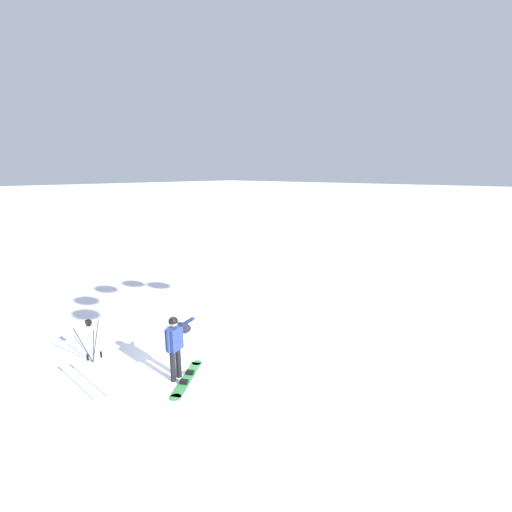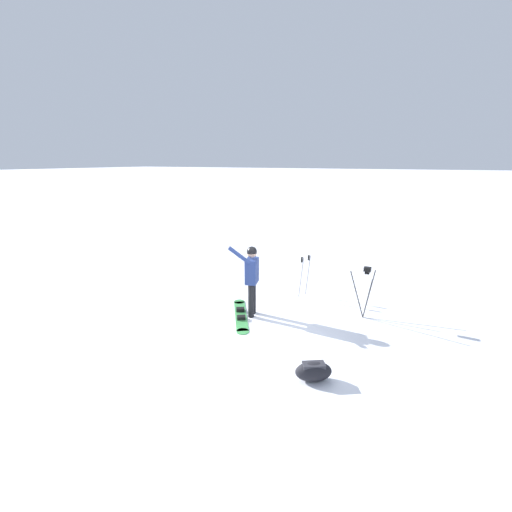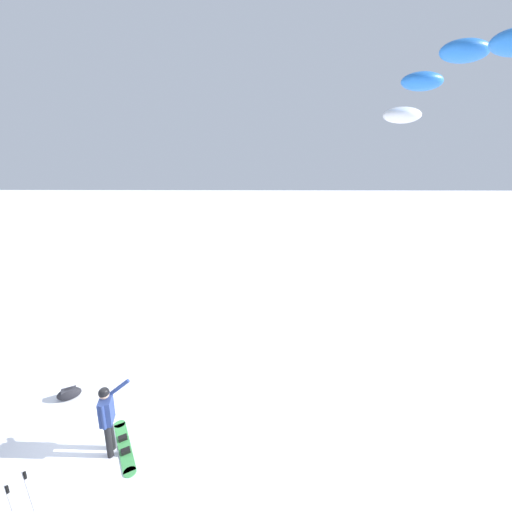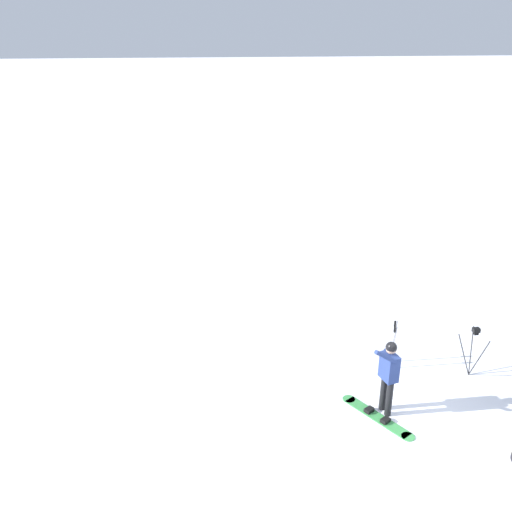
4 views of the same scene
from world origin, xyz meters
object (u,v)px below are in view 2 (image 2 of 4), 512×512
object	(u,v)px
camera_tripod	(366,282)
snowboard	(241,315)
gear_bag_large	(313,371)
ski_poles	(305,270)
snowboarder	(252,274)

from	to	relation	value
camera_tripod	snowboard	bearing A→B (deg)	114.78
gear_bag_large	ski_poles	size ratio (longest dim) A/B	0.61
snowboard	ski_poles	size ratio (longest dim) A/B	1.41
gear_bag_large	ski_poles	world-z (taller)	ski_poles
snowboarder	ski_poles	world-z (taller)	snowboarder
snowboarder	snowboard	bearing A→B (deg)	127.51
snowboard	gear_bag_large	xyz separation A→B (m)	(-1.60, -2.31, 0.16)
snowboard	snowboarder	bearing A→B (deg)	-52.49
ski_poles	snowboarder	bearing A→B (deg)	155.70
gear_bag_large	ski_poles	xyz separation A→B (m)	(3.47, 1.33, 0.58)
gear_bag_large	ski_poles	distance (m)	3.77
snowboarder	snowboard	distance (m)	1.08
snowboarder	ski_poles	distance (m)	1.89
camera_tripod	ski_poles	bearing A→B (deg)	69.74
snowboarder	gear_bag_large	distance (m)	2.88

